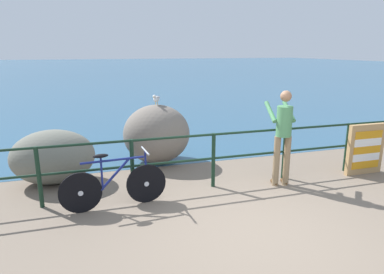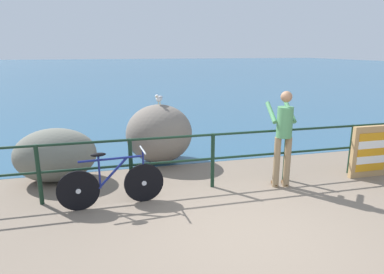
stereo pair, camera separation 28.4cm
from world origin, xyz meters
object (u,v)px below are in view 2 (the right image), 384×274
object	(u,v)px
breakwater_boulder_main	(159,134)
seagull	(159,98)
bicycle	(112,183)
person_at_railing	(283,135)
folded_deckchair_stack	(370,152)
breakwater_boulder_left	(55,155)

from	to	relation	value
breakwater_boulder_main	seagull	xyz separation A→B (m)	(0.02, 0.04, 0.79)
bicycle	person_at_railing	bearing A→B (deg)	-2.99
bicycle	breakwater_boulder_main	bearing A→B (deg)	57.72
folded_deckchair_stack	breakwater_boulder_main	size ratio (longest dim) A/B	0.70
bicycle	folded_deckchair_stack	bearing A→B (deg)	-3.22
bicycle	folded_deckchair_stack	distance (m)	5.00
person_at_railing	folded_deckchair_stack	xyz separation A→B (m)	(1.95, 0.03, -0.47)
folded_deckchair_stack	seagull	bearing A→B (deg)	152.55
folded_deckchair_stack	breakwater_boulder_left	xyz separation A→B (m)	(-6.02, 1.33, -0.01)
person_at_railing	breakwater_boulder_main	distance (m)	2.82
person_at_railing	breakwater_boulder_main	bearing A→B (deg)	53.28
person_at_railing	breakwater_boulder_main	xyz separation A→B (m)	(-1.95, 2.00, -0.34)
breakwater_boulder_left	seagull	xyz separation A→B (m)	(2.14, 0.69, 0.93)
person_at_railing	seagull	distance (m)	2.85
folded_deckchair_stack	breakwater_boulder_left	size ratio (longest dim) A/B	0.68
bicycle	person_at_railing	size ratio (longest dim) A/B	0.95
breakwater_boulder_main	folded_deckchair_stack	bearing A→B (deg)	-26.86
folded_deckchair_stack	breakwater_boulder_main	bearing A→B (deg)	153.14
bicycle	seagull	world-z (taller)	seagull
folded_deckchair_stack	breakwater_boulder_main	world-z (taller)	breakwater_boulder_main
bicycle	person_at_railing	distance (m)	3.11
person_at_railing	seagull	bearing A→B (deg)	52.40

